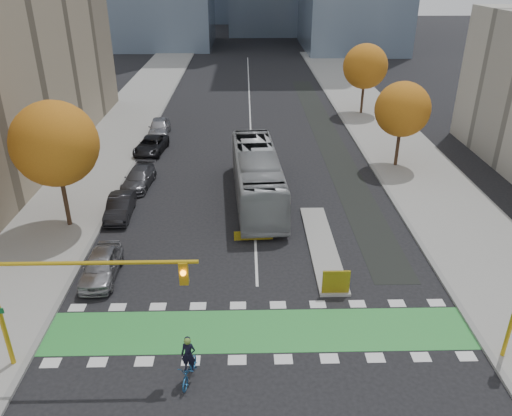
{
  "coord_description": "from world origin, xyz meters",
  "views": [
    {
      "loc": [
        -0.55,
        -16.78,
        15.46
      ],
      "look_at": [
        0.01,
        8.33,
        3.0
      ],
      "focal_mm": 35.0,
      "sensor_mm": 36.0,
      "label": 1
    }
  ],
  "objects_px": {
    "hazard_board": "(336,282)",
    "tree_west": "(55,144)",
    "tree_east_near": "(403,109)",
    "tree_east_far": "(365,66)",
    "parked_car_b": "(120,207)",
    "parked_car_d": "(151,145)",
    "parked_car_e": "(159,127)",
    "cyclist": "(189,366)",
    "parked_car_a": "(101,265)",
    "bus": "(257,176)",
    "parked_car_c": "(139,178)",
    "traffic_signal_west": "(58,287)"
  },
  "relations": [
    {
      "from": "traffic_signal_west",
      "to": "parked_car_d",
      "type": "xyz_separation_m",
      "value": [
        -1.07,
        26.31,
        -3.35
      ]
    },
    {
      "from": "hazard_board",
      "to": "parked_car_b",
      "type": "height_order",
      "value": "hazard_board"
    },
    {
      "from": "parked_car_c",
      "to": "parked_car_d",
      "type": "xyz_separation_m",
      "value": [
        -0.31,
        7.44,
        0.01
      ]
    },
    {
      "from": "tree_east_far",
      "to": "hazard_board",
      "type": "bearing_deg",
      "value": -104.12
    },
    {
      "from": "hazard_board",
      "to": "bus",
      "type": "xyz_separation_m",
      "value": [
        -3.75,
        11.67,
        0.98
      ]
    },
    {
      "from": "parked_car_d",
      "to": "tree_east_near",
      "type": "bearing_deg",
      "value": -3.52
    },
    {
      "from": "tree_east_near",
      "to": "parked_car_e",
      "type": "bearing_deg",
      "value": 157.27
    },
    {
      "from": "traffic_signal_west",
      "to": "parked_car_c",
      "type": "distance_m",
      "value": 19.18
    },
    {
      "from": "tree_east_far",
      "to": "parked_car_e",
      "type": "xyz_separation_m",
      "value": [
        -21.5,
        -7.2,
        -4.41
      ]
    },
    {
      "from": "tree_east_near",
      "to": "parked_car_e",
      "type": "relative_size",
      "value": 1.45
    },
    {
      "from": "bus",
      "to": "parked_car_d",
      "type": "height_order",
      "value": "bus"
    },
    {
      "from": "hazard_board",
      "to": "cyclist",
      "type": "xyz_separation_m",
      "value": [
        -6.92,
        -5.64,
        -0.09
      ]
    },
    {
      "from": "tree_east_near",
      "to": "tree_east_far",
      "type": "height_order",
      "value": "tree_east_far"
    },
    {
      "from": "tree_east_far",
      "to": "parked_car_b",
      "type": "relative_size",
      "value": 1.79
    },
    {
      "from": "parked_car_e",
      "to": "hazard_board",
      "type": "bearing_deg",
      "value": -67.35
    },
    {
      "from": "parked_car_c",
      "to": "bus",
      "type": "bearing_deg",
      "value": -10.71
    },
    {
      "from": "hazard_board",
      "to": "tree_west",
      "type": "bearing_deg",
      "value": 154.01
    },
    {
      "from": "tree_east_far",
      "to": "parked_car_c",
      "type": "height_order",
      "value": "tree_east_far"
    },
    {
      "from": "tree_east_near",
      "to": "parked_car_b",
      "type": "bearing_deg",
      "value": -157.63
    },
    {
      "from": "bus",
      "to": "parked_car_e",
      "type": "xyz_separation_m",
      "value": [
        -9.25,
        14.93,
        -0.95
      ]
    },
    {
      "from": "parked_car_c",
      "to": "parked_car_d",
      "type": "bearing_deg",
      "value": 97.22
    },
    {
      "from": "tree_east_near",
      "to": "parked_car_b",
      "type": "relative_size",
      "value": 1.65
    },
    {
      "from": "tree_west",
      "to": "parked_car_e",
      "type": "relative_size",
      "value": 1.69
    },
    {
      "from": "parked_car_d",
      "to": "parked_car_b",
      "type": "bearing_deg",
      "value": -83.27
    },
    {
      "from": "tree_west",
      "to": "parked_car_d",
      "type": "bearing_deg",
      "value": 77.73
    },
    {
      "from": "tree_east_near",
      "to": "tree_east_far",
      "type": "xyz_separation_m",
      "value": [
        0.5,
        16.0,
        0.38
      ]
    },
    {
      "from": "cyclist",
      "to": "parked_car_a",
      "type": "height_order",
      "value": "cyclist"
    },
    {
      "from": "bus",
      "to": "parked_car_a",
      "type": "height_order",
      "value": "bus"
    },
    {
      "from": "traffic_signal_west",
      "to": "parked_car_d",
      "type": "relative_size",
      "value": 1.73
    },
    {
      "from": "cyclist",
      "to": "bus",
      "type": "height_order",
      "value": "bus"
    },
    {
      "from": "tree_east_far",
      "to": "parked_car_c",
      "type": "relative_size",
      "value": 1.64
    },
    {
      "from": "parked_car_d",
      "to": "parked_car_c",
      "type": "bearing_deg",
      "value": -80.88
    },
    {
      "from": "bus",
      "to": "traffic_signal_west",
      "type": "bearing_deg",
      "value": -119.93
    },
    {
      "from": "cyclist",
      "to": "parked_car_d",
      "type": "height_order",
      "value": "cyclist"
    },
    {
      "from": "tree_east_near",
      "to": "parked_car_c",
      "type": "distance_m",
      "value": 21.42
    },
    {
      "from": "tree_east_near",
      "to": "parked_car_d",
      "type": "xyz_separation_m",
      "value": [
        -21.0,
        3.8,
        -4.18
      ]
    },
    {
      "from": "hazard_board",
      "to": "cyclist",
      "type": "bearing_deg",
      "value": -140.82
    },
    {
      "from": "parked_car_b",
      "to": "parked_car_c",
      "type": "distance_m",
      "value": 5.01
    },
    {
      "from": "cyclist",
      "to": "parked_car_d",
      "type": "relative_size",
      "value": 0.43
    },
    {
      "from": "hazard_board",
      "to": "parked_car_e",
      "type": "height_order",
      "value": "parked_car_e"
    },
    {
      "from": "hazard_board",
      "to": "parked_car_d",
      "type": "relative_size",
      "value": 0.28
    },
    {
      "from": "cyclist",
      "to": "parked_car_e",
      "type": "height_order",
      "value": "cyclist"
    },
    {
      "from": "parked_car_d",
      "to": "tree_west",
      "type": "bearing_deg",
      "value": -95.53
    },
    {
      "from": "tree_west",
      "to": "parked_car_a",
      "type": "height_order",
      "value": "tree_west"
    },
    {
      "from": "tree_west",
      "to": "parked_car_b",
      "type": "xyz_separation_m",
      "value": [
        3.0,
        1.36,
        -4.91
      ]
    },
    {
      "from": "traffic_signal_west",
      "to": "cyclist",
      "type": "height_order",
      "value": "traffic_signal_west"
    },
    {
      "from": "parked_car_b",
      "to": "parked_car_d",
      "type": "distance_m",
      "value": 12.44
    },
    {
      "from": "parked_car_b",
      "to": "parked_car_d",
      "type": "bearing_deg",
      "value": 88.13
    },
    {
      "from": "hazard_board",
      "to": "parked_car_c",
      "type": "xyz_separation_m",
      "value": [
        -12.69,
        14.16,
        -0.12
      ]
    },
    {
      "from": "tree_east_near",
      "to": "traffic_signal_west",
      "type": "xyz_separation_m",
      "value": [
        -19.93,
        -22.51,
        -0.83
      ]
    }
  ]
}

